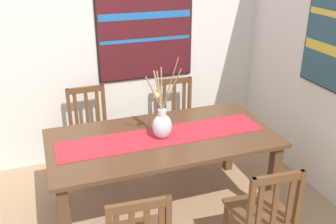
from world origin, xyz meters
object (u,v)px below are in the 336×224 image
object	(u,v)px
chair_2	(178,119)
dining_table	(162,147)
painting_on_back_wall	(145,16)
centerpiece_vase	(162,124)
chair_0	(263,213)
chair_1	(91,131)

from	to	relation	value
chair_2	dining_table	bearing A→B (deg)	-118.78
painting_on_back_wall	centerpiece_vase	bearing A→B (deg)	-100.43
chair_0	chair_2	xyz separation A→B (m)	(-0.01, 1.72, 0.01)
dining_table	painting_on_back_wall	xyz separation A→B (m)	(0.21, 1.18, 0.91)
chair_0	painting_on_back_wall	size ratio (longest dim) A/B	0.65
chair_1	centerpiece_vase	bearing A→B (deg)	-61.33
dining_table	centerpiece_vase	xyz separation A→B (m)	(-0.01, -0.03, 0.23)
chair_1	painting_on_back_wall	size ratio (longest dim) A/B	0.67
chair_1	painting_on_back_wall	xyz separation A→B (m)	(0.71, 0.32, 1.09)
chair_0	chair_2	size ratio (longest dim) A/B	0.98
chair_2	painting_on_back_wall	size ratio (longest dim) A/B	0.66
dining_table	centerpiece_vase	world-z (taller)	centerpiece_vase
centerpiece_vase	chair_1	xyz separation A→B (m)	(-0.49, 0.89, -0.41)
chair_1	painting_on_back_wall	distance (m)	1.33
chair_2	chair_0	bearing A→B (deg)	-89.67
centerpiece_vase	chair_0	xyz separation A→B (m)	(0.49, -0.84, -0.42)
dining_table	centerpiece_vase	bearing A→B (deg)	-109.60
chair_0	dining_table	bearing A→B (deg)	118.74
dining_table	chair_2	distance (m)	0.99
centerpiece_vase	chair_1	distance (m)	1.09
centerpiece_vase	painting_on_back_wall	size ratio (longest dim) A/B	0.54
chair_0	painting_on_back_wall	bearing A→B (deg)	97.38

